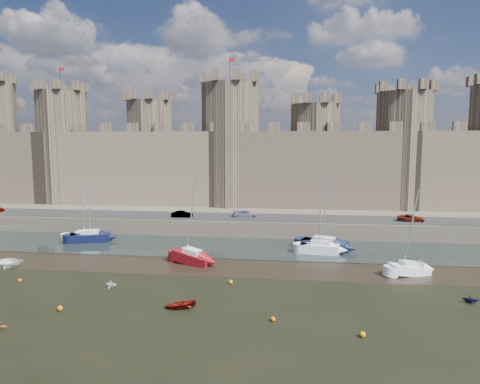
{
  "coord_description": "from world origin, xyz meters",
  "views": [
    {
      "loc": [
        13.92,
        -33.57,
        14.69
      ],
      "look_at": [
        7.1,
        22.0,
        8.05
      ],
      "focal_mm": 32.0,
      "sensor_mm": 36.0,
      "label": 1
    }
  ],
  "objects_px": {
    "sailboat_3": "(324,244)",
    "sailboat_2": "(319,247)",
    "car_3": "(411,218)",
    "sailboat_0": "(84,236)",
    "car_2": "(245,214)",
    "sailboat_4": "(192,257)",
    "car_1": "(182,214)",
    "sailboat_5": "(409,269)",
    "sailboat_1": "(90,236)"
  },
  "relations": [
    {
      "from": "car_1",
      "to": "sailboat_2",
      "type": "bearing_deg",
      "value": -118.19
    },
    {
      "from": "car_1",
      "to": "car_2",
      "type": "bearing_deg",
      "value": -82.86
    },
    {
      "from": "car_1",
      "to": "sailboat_3",
      "type": "relative_size",
      "value": 0.31
    },
    {
      "from": "car_2",
      "to": "sailboat_4",
      "type": "bearing_deg",
      "value": 156.46
    },
    {
      "from": "sailboat_4",
      "to": "sailboat_0",
      "type": "bearing_deg",
      "value": 175.34
    },
    {
      "from": "sailboat_3",
      "to": "sailboat_4",
      "type": "bearing_deg",
      "value": -128.92
    },
    {
      "from": "car_2",
      "to": "sailboat_0",
      "type": "xyz_separation_m",
      "value": [
        -22.99,
        -8.92,
        -2.32
      ]
    },
    {
      "from": "car_2",
      "to": "sailboat_3",
      "type": "distance_m",
      "value": 15.57
    },
    {
      "from": "car_3",
      "to": "sailboat_1",
      "type": "relative_size",
      "value": 0.36
    },
    {
      "from": "sailboat_5",
      "to": "sailboat_1",
      "type": "bearing_deg",
      "value": 147.59
    },
    {
      "from": "car_1",
      "to": "sailboat_5",
      "type": "distance_m",
      "value": 35.55
    },
    {
      "from": "car_3",
      "to": "sailboat_4",
      "type": "distance_m",
      "value": 34.87
    },
    {
      "from": "sailboat_1",
      "to": "sailboat_5",
      "type": "distance_m",
      "value": 43.49
    },
    {
      "from": "sailboat_4",
      "to": "sailboat_3",
      "type": "bearing_deg",
      "value": 50.28
    },
    {
      "from": "sailboat_1",
      "to": "sailboat_4",
      "type": "xyz_separation_m",
      "value": [
        17.37,
        -8.97,
        -0.03
      ]
    },
    {
      "from": "car_2",
      "to": "sailboat_0",
      "type": "relative_size",
      "value": 0.42
    },
    {
      "from": "sailboat_3",
      "to": "sailboat_4",
      "type": "distance_m",
      "value": 18.43
    },
    {
      "from": "sailboat_0",
      "to": "sailboat_5",
      "type": "relative_size",
      "value": 0.99
    },
    {
      "from": "sailboat_2",
      "to": "car_2",
      "type": "bearing_deg",
      "value": 140.41
    },
    {
      "from": "car_3",
      "to": "sailboat_5",
      "type": "relative_size",
      "value": 0.41
    },
    {
      "from": "car_1",
      "to": "sailboat_1",
      "type": "distance_m",
      "value": 14.28
    },
    {
      "from": "sailboat_4",
      "to": "car_2",
      "type": "bearing_deg",
      "value": 98.95
    },
    {
      "from": "sailboat_2",
      "to": "sailboat_4",
      "type": "xyz_separation_m",
      "value": [
        -15.57,
        -6.45,
        -0.03
      ]
    },
    {
      "from": "sailboat_0",
      "to": "sailboat_1",
      "type": "distance_m",
      "value": 1.32
    },
    {
      "from": "car_2",
      "to": "sailboat_2",
      "type": "height_order",
      "value": "sailboat_2"
    },
    {
      "from": "car_3",
      "to": "car_1",
      "type": "bearing_deg",
      "value": 99.2
    },
    {
      "from": "car_1",
      "to": "sailboat_2",
      "type": "relative_size",
      "value": 0.31
    },
    {
      "from": "car_3",
      "to": "sailboat_4",
      "type": "height_order",
      "value": "sailboat_4"
    },
    {
      "from": "car_1",
      "to": "car_3",
      "type": "xyz_separation_m",
      "value": [
        35.58,
        0.9,
        -0.01
      ]
    },
    {
      "from": "sailboat_3",
      "to": "sailboat_1",
      "type": "bearing_deg",
      "value": -157.39
    },
    {
      "from": "sailboat_0",
      "to": "sailboat_1",
      "type": "height_order",
      "value": "sailboat_1"
    },
    {
      "from": "car_3",
      "to": "car_2",
      "type": "bearing_deg",
      "value": 96.08
    },
    {
      "from": "car_2",
      "to": "sailboat_5",
      "type": "xyz_separation_m",
      "value": [
        20.47,
        -19.77,
        -2.37
      ]
    },
    {
      "from": "sailboat_0",
      "to": "sailboat_4",
      "type": "xyz_separation_m",
      "value": [
        18.58,
        -9.5,
        0.07
      ]
    },
    {
      "from": "car_3",
      "to": "sailboat_3",
      "type": "xyz_separation_m",
      "value": [
        -13.68,
        -9.07,
        -2.22
      ]
    },
    {
      "from": "sailboat_0",
      "to": "sailboat_4",
      "type": "relative_size",
      "value": 0.83
    },
    {
      "from": "sailboat_3",
      "to": "car_3",
      "type": "bearing_deg",
      "value": 56.76
    },
    {
      "from": "car_1",
      "to": "sailboat_3",
      "type": "height_order",
      "value": "sailboat_3"
    },
    {
      "from": "sailboat_1",
      "to": "car_1",
      "type": "bearing_deg",
      "value": 16.54
    },
    {
      "from": "car_3",
      "to": "sailboat_0",
      "type": "distance_m",
      "value": 49.29
    },
    {
      "from": "car_3",
      "to": "sailboat_3",
      "type": "height_order",
      "value": "sailboat_3"
    },
    {
      "from": "sailboat_2",
      "to": "sailboat_4",
      "type": "bearing_deg",
      "value": -150.05
    },
    {
      "from": "car_1",
      "to": "car_2",
      "type": "relative_size",
      "value": 0.85
    },
    {
      "from": "car_2",
      "to": "sailboat_5",
      "type": "bearing_deg",
      "value": -144.06
    },
    {
      "from": "sailboat_2",
      "to": "sailboat_3",
      "type": "xyz_separation_m",
      "value": [
        0.73,
        2.16,
        -0.03
      ]
    },
    {
      "from": "sailboat_0",
      "to": "car_1",
      "type": "bearing_deg",
      "value": 23.85
    },
    {
      "from": "sailboat_3",
      "to": "sailboat_2",
      "type": "bearing_deg",
      "value": -85.4
    },
    {
      "from": "car_1",
      "to": "car_3",
      "type": "distance_m",
      "value": 35.6
    },
    {
      "from": "car_3",
      "to": "sailboat_0",
      "type": "bearing_deg",
      "value": 107.31
    },
    {
      "from": "sailboat_5",
      "to": "car_3",
      "type": "bearing_deg",
      "value": 56.33
    }
  ]
}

